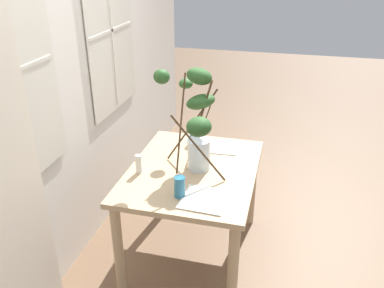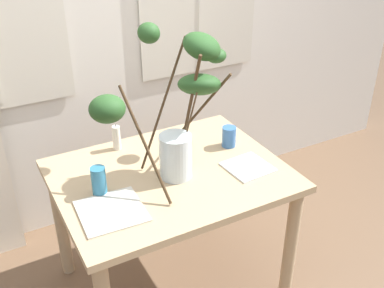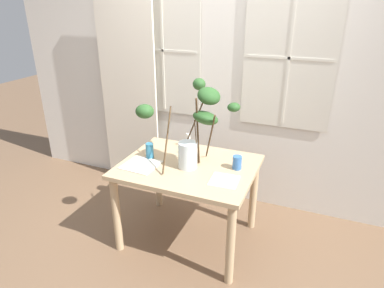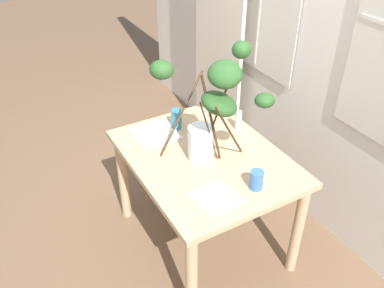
% 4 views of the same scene
% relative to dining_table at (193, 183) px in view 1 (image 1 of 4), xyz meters
% --- Properties ---
extents(ground, '(14.00, 14.00, 0.00)m').
position_rel_dining_table_xyz_m(ground, '(0.00, 0.00, -0.64)').
color(ground, brown).
extents(back_wall_with_windows, '(4.91, 0.14, 2.79)m').
position_rel_dining_table_xyz_m(back_wall_with_windows, '(0.00, 0.91, 0.76)').
color(back_wall_with_windows, silver).
rests_on(back_wall_with_windows, ground).
extents(dining_table, '(1.13, 0.89, 0.76)m').
position_rel_dining_table_xyz_m(dining_table, '(0.00, 0.00, 0.00)').
color(dining_table, tan).
rests_on(dining_table, ground).
extents(vase_with_branches, '(0.83, 0.53, 0.72)m').
position_rel_dining_table_xyz_m(vase_with_branches, '(0.04, -0.01, 0.49)').
color(vase_with_branches, silver).
rests_on(vase_with_branches, dining_table).
extents(drinking_glass_blue_left, '(0.07, 0.07, 0.14)m').
position_rel_dining_table_xyz_m(drinking_glass_blue_left, '(-0.37, -0.01, 0.19)').
color(drinking_glass_blue_left, teal).
rests_on(drinking_glass_blue_left, dining_table).
extents(drinking_glass_blue_right, '(0.08, 0.08, 0.11)m').
position_rel_dining_table_xyz_m(drinking_glass_blue_right, '(0.40, 0.09, 0.17)').
color(drinking_glass_blue_right, '#386BAD').
rests_on(drinking_glass_blue_right, dining_table).
extents(plate_square_left, '(0.29, 0.29, 0.01)m').
position_rel_dining_table_xyz_m(plate_square_left, '(-0.37, -0.16, 0.12)').
color(plate_square_left, silver).
rests_on(plate_square_left, dining_table).
extents(plate_square_right, '(0.23, 0.23, 0.01)m').
position_rel_dining_table_xyz_m(plate_square_right, '(0.37, -0.15, 0.12)').
color(plate_square_right, white).
rests_on(plate_square_right, dining_table).
extents(pillar_candle, '(0.04, 0.04, 0.15)m').
position_rel_dining_table_xyz_m(pillar_candle, '(-0.15, 0.35, 0.19)').
color(pillar_candle, silver).
rests_on(pillar_candle, dining_table).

